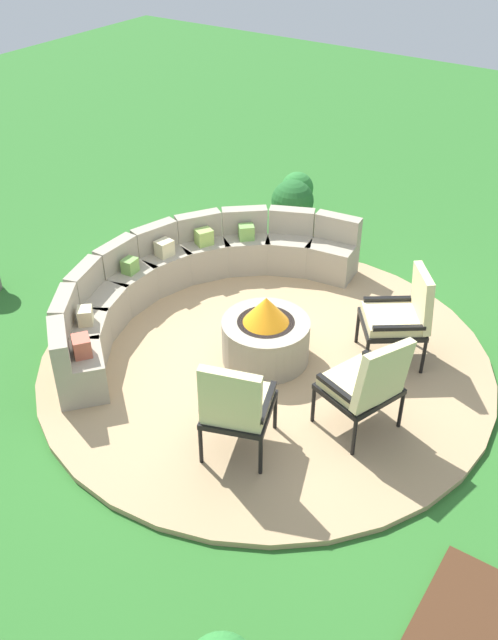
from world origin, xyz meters
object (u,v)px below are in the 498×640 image
lounge_chair_front_left (236,404)px  potted_plant_0 (297,196)px  lounge_chair_back_left (402,314)px  potted_plant_2 (292,204)px  fire_pit (266,335)px  lounge_chair_front_right (367,383)px  curved_stone_bench (185,279)px

lounge_chair_front_left → potted_plant_0: 4.57m
lounge_chair_back_left → potted_plant_2: lounge_chair_back_left is taller
fire_pit → potted_plant_2: size_ratio=1.25×
lounge_chair_front_right → lounge_chair_back_left: lounge_chair_front_right is taller
fire_pit → lounge_chair_back_left: (0.76, -1.09, 0.25)m
fire_pit → potted_plant_0: 3.23m
fire_pit → potted_plant_0: (2.92, 1.38, 0.03)m
lounge_chair_back_left → potted_plant_0: bearing=12.8°
fire_pit → lounge_chair_front_right: 1.35m
lounge_chair_front_right → potted_plant_2: lounge_chair_front_right is taller
curved_stone_bench → potted_plant_2: bearing=-0.7°
curved_stone_bench → lounge_chair_front_right: lounge_chair_front_right is taller
lounge_chair_front_left → potted_plant_0: bearing=94.6°
potted_plant_2 → potted_plant_0: bearing=17.8°
fire_pit → potted_plant_2: fire_pit is taller
fire_pit → potted_plant_0: bearing=25.2°
lounge_chair_front_left → potted_plant_0: (4.16, 1.88, -0.23)m
potted_plant_0 → lounge_chair_front_left: bearing=-155.7°
fire_pit → lounge_chair_front_right: bearing=-106.6°
potted_plant_0 → potted_plant_2: 0.28m
lounge_chair_back_left → potted_plant_2: (1.90, 2.38, -0.22)m
curved_stone_bench → potted_plant_0: 2.54m
curved_stone_bench → potted_plant_2: 2.27m
lounge_chair_back_left → lounge_chair_front_left: bearing=127.5°
lounge_chair_front_right → potted_plant_0: 4.24m
potted_plant_0 → fire_pit: bearing=-154.8°
potted_plant_0 → potted_plant_2: bearing=-162.2°
lounge_chair_front_right → lounge_chair_back_left: (1.14, 0.18, -0.01)m
fire_pit → potted_plant_0: size_ratio=1.25×
curved_stone_bench → fire_pit: bearing=-106.1°
lounge_chair_back_left → potted_plant_0: lounge_chair_back_left is taller
lounge_chair_back_left → lounge_chair_front_right: bearing=153.0°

